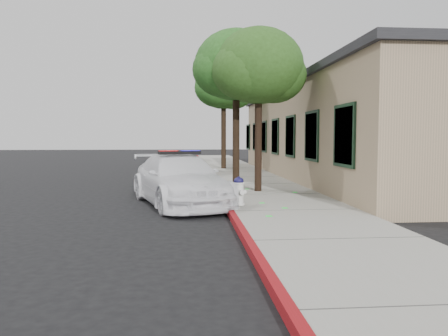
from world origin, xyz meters
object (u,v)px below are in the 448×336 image
(street_tree_near, at_px, (259,69))
(fire_hydrant, at_px, (239,191))
(street_tree_mid, at_px, (237,69))
(police_car, at_px, (180,180))
(street_tree_far, at_px, (224,87))
(clapboard_building, at_px, (356,133))

(street_tree_near, bearing_deg, fire_hydrant, -108.99)
(fire_hydrant, height_order, street_tree_near, street_tree_near)
(fire_hydrant, distance_m, street_tree_mid, 5.26)
(police_car, xyz_separation_m, street_tree_near, (2.54, 1.76, 3.38))
(police_car, bearing_deg, street_tree_mid, 36.55)
(police_car, height_order, street_tree_near, street_tree_near)
(fire_hydrant, height_order, street_tree_far, street_tree_far)
(police_car, distance_m, street_tree_far, 13.20)
(street_tree_far, bearing_deg, police_car, -100.73)
(street_tree_mid, bearing_deg, street_tree_far, 87.48)
(fire_hydrant, xyz_separation_m, street_tree_mid, (0.36, 3.72, 3.71))
(street_tree_far, bearing_deg, clapboard_building, -44.19)
(police_car, bearing_deg, street_tree_far, 62.26)
(street_tree_near, xyz_separation_m, street_tree_far, (-0.20, 10.59, 0.66))
(street_tree_mid, bearing_deg, street_tree_near, -52.76)
(police_car, xyz_separation_m, street_tree_mid, (1.91, 2.59, 3.52))
(street_tree_mid, height_order, street_tree_far, street_tree_far)
(fire_hydrant, relative_size, street_tree_near, 0.14)
(police_car, height_order, fire_hydrant, police_car)
(fire_hydrant, bearing_deg, clapboard_building, 32.32)
(street_tree_mid, bearing_deg, clapboard_building, 36.20)
(police_car, relative_size, fire_hydrant, 7.08)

